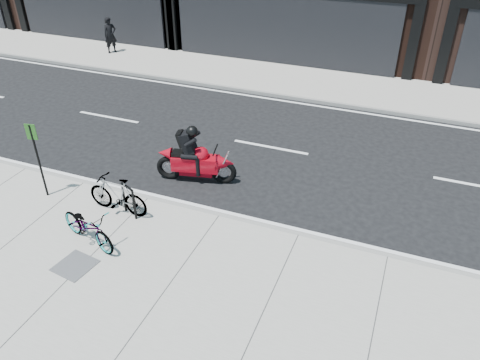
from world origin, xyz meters
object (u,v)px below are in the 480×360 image
at_px(bike_rack, 129,198).
at_px(motorcycle, 199,159).
at_px(bicycle_rear, 117,195).
at_px(bicycle_front, 88,227).
at_px(sign_post, 37,154).
at_px(utility_grate, 75,265).
at_px(pedestrian, 110,35).

height_order(bike_rack, motorcycle, motorcycle).
relative_size(bike_rack, motorcycle, 0.38).
relative_size(bicycle_rear, motorcycle, 0.74).
xyz_separation_m(bicycle_front, sign_post, (-2.22, 1.15, 0.76)).
bearing_deg(bicycle_rear, utility_grate, 7.85).
xyz_separation_m(bicycle_rear, motorcycle, (1.13, 2.18, 0.05)).
bearing_deg(utility_grate, bicycle_front, 101.60).
relative_size(bicycle_front, pedestrian, 1.04).
distance_m(motorcycle, sign_post, 4.05).
height_order(bicycle_front, sign_post, sign_post).
bearing_deg(bicycle_front, motorcycle, -0.68).
height_order(bike_rack, sign_post, sign_post).
relative_size(motorcycle, pedestrian, 1.36).
relative_size(pedestrian, utility_grate, 2.17).
distance_m(bicycle_front, utility_grate, 0.90).
xyz_separation_m(motorcycle, pedestrian, (-8.72, 8.52, 0.27)).
bearing_deg(sign_post, utility_grate, -50.41).
bearing_deg(motorcycle, utility_grate, -115.51).
bearing_deg(pedestrian, bike_rack, -110.20).
relative_size(bike_rack, bicycle_front, 0.50).
height_order(bike_rack, pedestrian, pedestrian).
bearing_deg(motorcycle, bicycle_rear, -130.62).
xyz_separation_m(motorcycle, utility_grate, (-0.92, -4.18, -0.54)).
bearing_deg(bike_rack, motorcycle, 69.83).
bearing_deg(bike_rack, bicycle_rear, 177.49).
height_order(bike_rack, bicycle_rear, bicycle_rear).
height_order(motorcycle, pedestrian, pedestrian).
bearing_deg(bike_rack, pedestrian, 126.44).
height_order(bike_rack, bicycle_front, bicycle_front).
bearing_deg(pedestrian, utility_grate, -115.08).
bearing_deg(pedestrian, sign_post, -119.92).
height_order(pedestrian, sign_post, sign_post).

